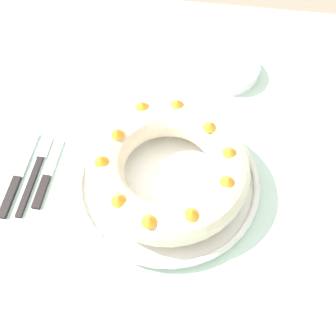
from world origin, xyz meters
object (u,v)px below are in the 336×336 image
Objects in this scene: bundt_cake at (168,168)px; side_bowl at (230,70)px; serving_knife at (17,179)px; serving_dish at (168,181)px; fork at (37,168)px; cake_knife at (47,177)px.

bundt_cake reaches higher than side_bowl.
side_bowl is (0.10, 0.32, -0.04)m from bundt_cake.
serving_knife is (-0.30, -0.03, -0.06)m from bundt_cake.
serving_dish is 0.30m from serving_knife.
side_bowl is at bearing 72.22° from bundt_cake.
side_bowl is (0.37, 0.32, 0.01)m from fork.
side_bowl reaches higher than cake_knife.
fork is 0.04m from serving_knife.
bundt_cake is at bearing 2.80° from serving_knife.
serving_dish reaches higher than cake_knife.
bundt_cake is 0.27m from fork.
bundt_cake is 0.34m from side_bowl.
fork is 0.94× the size of serving_knife.
serving_knife is (-0.30, -0.03, -0.01)m from serving_dish.
side_bowl reaches higher than serving_knife.
serving_dish is 2.63× the size of side_bowl.
cake_knife is (0.03, -0.02, -0.00)m from fork.
side_bowl is at bearing 72.23° from serving_dish.
serving_knife is (-0.03, -0.03, -0.00)m from fork.
serving_dish reaches higher than serving_knife.
serving_dish is at bearing 13.17° from bundt_cake.
cake_knife is (-0.24, -0.02, -0.01)m from serving_dish.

